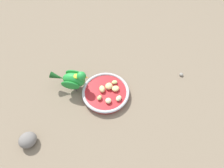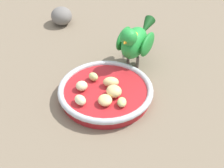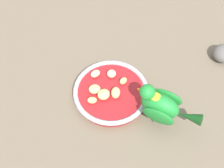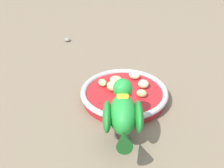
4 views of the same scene
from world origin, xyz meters
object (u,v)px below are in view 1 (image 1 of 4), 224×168
(pebble_0, at_px, (181,74))
(feeding_bowl, at_px, (106,93))
(apple_piece_0, at_px, (102,89))
(rock_large, at_px, (28,140))
(apple_piece_2, at_px, (100,98))
(apple_piece_3, at_px, (115,82))
(apple_piece_1, at_px, (108,101))
(apple_piece_4, at_px, (116,88))
(parrot, at_px, (73,79))
(apple_piece_6, at_px, (119,98))
(apple_piece_5, at_px, (109,87))

(pebble_0, bearing_deg, feeding_bowl, -51.67)
(apple_piece_0, relative_size, rock_large, 0.51)
(apple_piece_2, xyz_separation_m, rock_large, (0.27, -0.19, -0.01))
(feeding_bowl, bearing_deg, apple_piece_3, 160.68)
(feeding_bowl, bearing_deg, apple_piece_1, 35.52)
(apple_piece_4, relative_size, pebble_0, 1.73)
(apple_piece_1, bearing_deg, apple_piece_4, 174.87)
(feeding_bowl, relative_size, parrot, 1.20)
(apple_piece_6, relative_size, pebble_0, 1.53)
(parrot, relative_size, rock_large, 2.58)
(apple_piece_1, distance_m, pebble_0, 0.39)
(apple_piece_5, relative_size, rock_large, 0.51)
(apple_piece_5, height_order, apple_piece_6, apple_piece_5)
(apple_piece_3, bearing_deg, apple_piece_4, 30.41)
(pebble_0, bearing_deg, apple_piece_6, -42.59)
(rock_large, bearing_deg, parrot, 170.35)
(apple_piece_5, bearing_deg, apple_piece_6, 58.36)
(apple_piece_1, distance_m, apple_piece_3, 0.10)
(apple_piece_3, height_order, apple_piece_6, apple_piece_6)
(apple_piece_1, xyz_separation_m, apple_piece_2, (0.00, -0.04, -0.00))
(apple_piece_0, height_order, apple_piece_4, apple_piece_0)
(parrot, xyz_separation_m, pebble_0, (-0.26, 0.45, -0.07))
(apple_piece_0, relative_size, apple_piece_5, 1.01)
(apple_piece_4, height_order, pebble_0, apple_piece_4)
(apple_piece_0, bearing_deg, apple_piece_3, 146.01)
(apple_piece_2, height_order, pebble_0, apple_piece_2)
(feeding_bowl, distance_m, apple_piece_0, 0.03)
(apple_piece_6, height_order, rock_large, rock_large)
(feeding_bowl, xyz_separation_m, rock_large, (0.32, -0.20, 0.01))
(feeding_bowl, bearing_deg, parrot, -82.62)
(parrot, bearing_deg, apple_piece_3, 14.50)
(apple_piece_3, relative_size, apple_piece_4, 0.80)
(apple_piece_1, height_order, apple_piece_4, apple_piece_1)
(apple_piece_2, distance_m, parrot, 0.15)
(apple_piece_3, bearing_deg, apple_piece_1, 5.73)
(feeding_bowl, relative_size, apple_piece_1, 8.07)
(apple_piece_4, bearing_deg, rock_large, -34.06)
(apple_piece_0, height_order, apple_piece_6, apple_piece_0)
(apple_piece_4, distance_m, apple_piece_5, 0.03)
(apple_piece_4, relative_size, parrot, 0.19)
(apple_piece_5, xyz_separation_m, apple_piece_6, (0.04, 0.06, -0.00))
(apple_piece_0, relative_size, apple_piece_3, 1.34)
(apple_piece_4, bearing_deg, pebble_0, 128.25)
(apple_piece_3, distance_m, apple_piece_4, 0.03)
(apple_piece_5, relative_size, parrot, 0.20)
(parrot, bearing_deg, apple_piece_4, 4.49)
(apple_piece_5, bearing_deg, apple_piece_1, 21.01)
(apple_piece_4, bearing_deg, feeding_bowl, -51.17)
(apple_piece_3, bearing_deg, feeding_bowl, -19.32)
(apple_piece_0, distance_m, pebble_0, 0.40)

